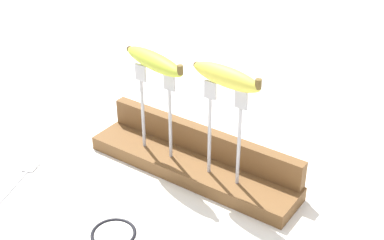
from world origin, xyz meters
TOP-DOWN VIEW (x-y plane):
  - ground_plane at (0.00, 0.00)m, footprint 3.00×3.00m
  - wooden_board at (0.00, 0.00)m, footprint 0.48×0.11m
  - board_backstop at (0.00, 0.04)m, footprint 0.47×0.02m
  - fork_stand_left at (-0.08, -0.01)m, footprint 0.10×0.01m
  - fork_stand_right at (0.08, -0.01)m, footprint 0.09×0.01m
  - banana_raised_left at (-0.08, -0.01)m, footprint 0.17×0.08m
  - banana_raised_right at (0.08, -0.01)m, footprint 0.16×0.05m
  - fork_fallen_near at (-0.28, -0.23)m, footprint 0.08×0.18m
  - wire_coil at (-0.01, -0.24)m, footprint 0.08×0.08m

SIDE VIEW (x-z plane):
  - ground_plane at x=0.00m, z-range 0.00..0.00m
  - wire_coil at x=-0.01m, z-range 0.00..0.01m
  - fork_fallen_near at x=-0.28m, z-range 0.00..0.01m
  - wooden_board at x=0.00m, z-range 0.00..0.03m
  - board_backstop at x=0.00m, z-range 0.03..0.09m
  - fork_stand_left at x=-0.08m, z-range 0.05..0.24m
  - fork_stand_right at x=0.08m, z-range 0.05..0.26m
  - banana_raised_left at x=-0.08m, z-range 0.23..0.26m
  - banana_raised_right at x=0.08m, z-range 0.24..0.27m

